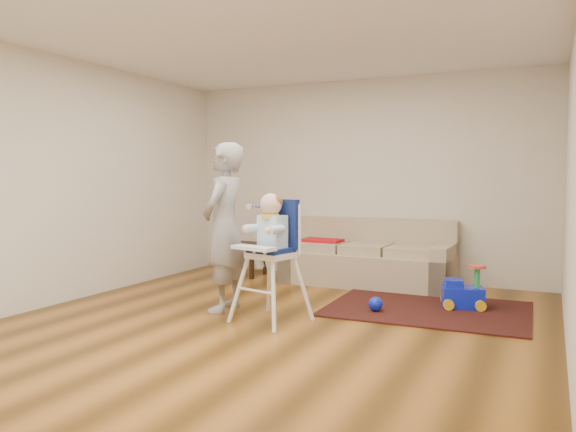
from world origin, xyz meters
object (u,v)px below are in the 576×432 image
at_px(ride_on_toy, 463,286).
at_px(high_chair, 271,260).
at_px(sofa, 367,252).
at_px(side_table, 246,259).
at_px(adult, 224,227).
at_px(toy_ball, 376,304).

height_order(ride_on_toy, high_chair, high_chair).
bearing_deg(sofa, ride_on_toy, -32.41).
distance_m(side_table, adult, 2.17).
bearing_deg(side_table, high_chair, -55.13).
bearing_deg(adult, ride_on_toy, 109.45).
bearing_deg(adult, sofa, 148.14).
xyz_separation_m(side_table, ride_on_toy, (3.05, -0.79, 0.01)).
bearing_deg(toy_ball, sofa, 110.63).
bearing_deg(side_table, sofa, 2.75).
bearing_deg(side_table, adult, -66.70).
height_order(toy_ball, high_chair, high_chair).
distance_m(ride_on_toy, adult, 2.57).
xyz_separation_m(toy_ball, high_chair, (-0.81, -0.76, 0.51)).
relative_size(side_table, high_chair, 0.37).
bearing_deg(sofa, adult, -113.60).
relative_size(side_table, toy_ball, 3.14).
relative_size(sofa, side_table, 4.71).
distance_m(side_table, ride_on_toy, 3.15).
xyz_separation_m(sofa, toy_ball, (0.53, -1.42, -0.33)).
xyz_separation_m(sofa, high_chair, (-0.28, -2.17, 0.18)).
xyz_separation_m(ride_on_toy, adult, (-2.23, -1.12, 0.62)).
xyz_separation_m(toy_ball, adult, (-1.45, -0.57, 0.78)).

